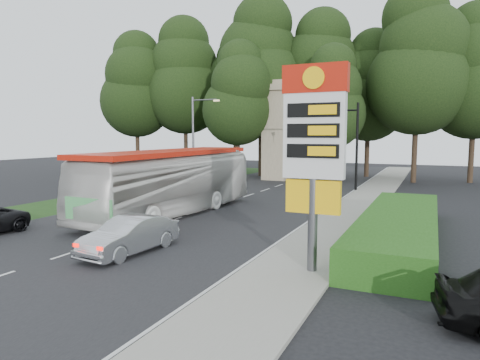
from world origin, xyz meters
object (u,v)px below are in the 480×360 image
at_px(transit_bus, 171,183).
at_px(monument, 277,130).
at_px(sedan_silver, 130,235).
at_px(gas_station_pylon, 314,140).
at_px(streetlight_signs, 195,137).
at_px(traffic_signal_mast, 341,134).

bearing_deg(transit_bus, monument, 95.65).
xyz_separation_m(monument, transit_bus, (0.97, -20.91, -3.24)).
relative_size(transit_bus, sedan_silver, 3.06).
height_order(gas_station_pylon, monument, monument).
height_order(streetlight_signs, transit_bus, streetlight_signs).
relative_size(gas_station_pylon, sedan_silver, 1.57).
bearing_deg(gas_station_pylon, monument, 111.80).
distance_m(streetlight_signs, sedan_silver, 22.75).
distance_m(monument, transit_bus, 21.18).
relative_size(traffic_signal_mast, monument, 0.72).
bearing_deg(traffic_signal_mast, gas_station_pylon, -80.91).
height_order(gas_station_pylon, transit_bus, gas_station_pylon).
bearing_deg(gas_station_pylon, transit_bus, 145.25).
distance_m(streetlight_signs, transit_bus, 14.46).
bearing_deg(gas_station_pylon, sedan_silver, -175.82).
bearing_deg(transit_bus, streetlight_signs, 117.75).
bearing_deg(traffic_signal_mast, monument, 142.00).
bearing_deg(transit_bus, traffic_signal_mast, 68.77).
distance_m(gas_station_pylon, streetlight_signs, 25.74).
bearing_deg(gas_station_pylon, streetlight_signs, 128.96).
distance_m(traffic_signal_mast, sedan_silver, 23.15).
xyz_separation_m(traffic_signal_mast, monument, (-7.68, 6.00, 0.43)).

